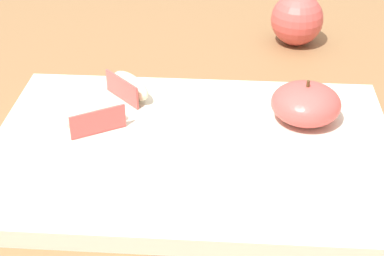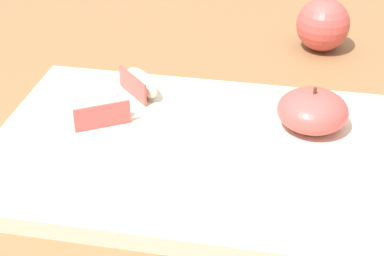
{
  "view_description": "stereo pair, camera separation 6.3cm",
  "coord_description": "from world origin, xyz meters",
  "px_view_note": "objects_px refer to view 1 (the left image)",
  "views": [
    {
      "loc": [
        0.09,
        -0.61,
        1.13
      ],
      "look_at": [
        0.05,
        -0.08,
        0.79
      ],
      "focal_mm": 57.51,
      "sensor_mm": 36.0,
      "label": 1
    },
    {
      "loc": [
        0.15,
        -0.6,
        1.13
      ],
      "look_at": [
        0.05,
        -0.08,
        0.79
      ],
      "focal_mm": 57.51,
      "sensor_mm": 36.0,
      "label": 2
    }
  ],
  "objects_px": {
    "apple_wedge_middle": "(95,117)",
    "whole_apple_pink_lady": "(297,19)",
    "apple_wedge_left": "(129,86)",
    "apple_half_skin_up": "(306,104)",
    "cutting_board": "(192,152)"
  },
  "relations": [
    {
      "from": "apple_wedge_middle",
      "to": "apple_wedge_left",
      "type": "bearing_deg",
      "value": 69.93
    },
    {
      "from": "apple_wedge_middle",
      "to": "cutting_board",
      "type": "bearing_deg",
      "value": -12.36
    },
    {
      "from": "apple_wedge_middle",
      "to": "whole_apple_pink_lady",
      "type": "relative_size",
      "value": 0.8
    },
    {
      "from": "apple_half_skin_up",
      "to": "whole_apple_pink_lady",
      "type": "bearing_deg",
      "value": 87.98
    },
    {
      "from": "apple_wedge_left",
      "to": "apple_wedge_middle",
      "type": "relative_size",
      "value": 0.93
    },
    {
      "from": "cutting_board",
      "to": "apple_wedge_middle",
      "type": "bearing_deg",
      "value": 167.64
    },
    {
      "from": "cutting_board",
      "to": "apple_wedge_middle",
      "type": "height_order",
      "value": "apple_wedge_middle"
    },
    {
      "from": "apple_half_skin_up",
      "to": "apple_wedge_left",
      "type": "bearing_deg",
      "value": 169.16
    },
    {
      "from": "apple_wedge_middle",
      "to": "whole_apple_pink_lady",
      "type": "distance_m",
      "value": 0.37
    },
    {
      "from": "apple_wedge_left",
      "to": "cutting_board",
      "type": "bearing_deg",
      "value": -49.92
    },
    {
      "from": "whole_apple_pink_lady",
      "to": "apple_wedge_middle",
      "type": "bearing_deg",
      "value": -130.03
    },
    {
      "from": "apple_half_skin_up",
      "to": "apple_wedge_middle",
      "type": "bearing_deg",
      "value": -171.61
    },
    {
      "from": "cutting_board",
      "to": "apple_wedge_left",
      "type": "xyz_separation_m",
      "value": [
        -0.08,
        0.1,
        0.02
      ]
    },
    {
      "from": "whole_apple_pink_lady",
      "to": "apple_wedge_left",
      "type": "bearing_deg",
      "value": -135.1
    },
    {
      "from": "apple_wedge_left",
      "to": "whole_apple_pink_lady",
      "type": "bearing_deg",
      "value": 44.9
    }
  ]
}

